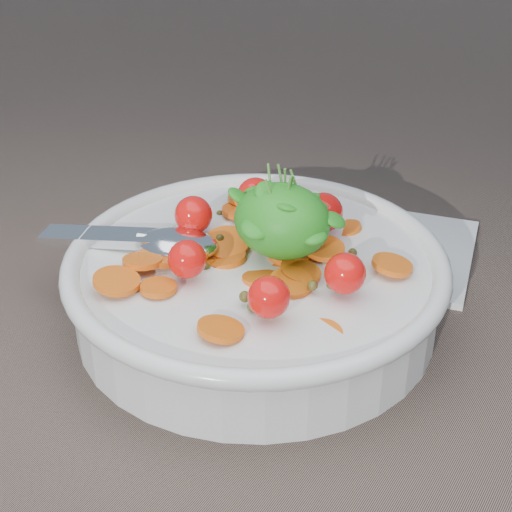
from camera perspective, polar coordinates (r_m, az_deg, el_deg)
The scene contains 3 objects.
ground at distance 0.63m, azimuth -1.40°, elevation -4.44°, with size 6.00×6.00×0.00m, color #745F53.
bowl at distance 0.61m, azimuth 0.02°, elevation -1.88°, with size 0.32×0.30×0.13m.
napkin at distance 0.73m, azimuth 8.77°, elevation 0.61°, with size 0.17×0.15×0.01m, color white.
Camera 1 is at (0.28, -0.43, 0.37)m, focal length 55.00 mm.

